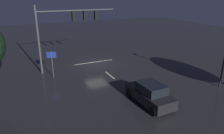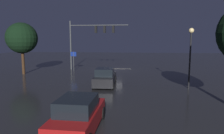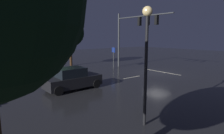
{
  "view_description": "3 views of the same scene",
  "coord_description": "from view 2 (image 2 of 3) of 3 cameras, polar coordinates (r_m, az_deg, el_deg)",
  "views": [
    {
      "loc": [
        8.44,
        22.47,
        8.09
      ],
      "look_at": [
        0.25,
        5.07,
        1.28
      ],
      "focal_mm": 33.6,
      "sensor_mm": 36.0,
      "label": 1
    },
    {
      "loc": [
        -3.13,
        29.25,
        4.32
      ],
      "look_at": [
        -0.33,
        5.13,
        1.05
      ],
      "focal_mm": 32.51,
      "sensor_mm": 36.0,
      "label": 2
    },
    {
      "loc": [
        -13.57,
        17.23,
        4.07
      ],
      "look_at": [
        -0.97,
        7.3,
        1.49
      ],
      "focal_mm": 30.81,
      "sensor_mm": 36.0,
      "label": 3
    }
  ],
  "objects": [
    {
      "name": "route_sign",
      "position": [
        28.62,
        -10.77,
        2.78
      ],
      "size": [
        0.89,
        0.29,
        2.7
      ],
      "color": "#383A3D",
      "rests_on": "ground_plane"
    },
    {
      "name": "street_lamp_left_kerb",
      "position": [
        19.02,
        21.22,
        5.3
      ],
      "size": [
        0.44,
        0.44,
        5.33
      ],
      "color": "black",
      "rests_on": "ground_plane"
    },
    {
      "name": "traffic_signal_assembly",
      "position": [
        29.55,
        -5.98,
        9.05
      ],
      "size": [
        8.46,
        0.47,
        7.02
      ],
      "color": "#383A3D",
      "rests_on": "ground_plane"
    },
    {
      "name": "lane_dash_near",
      "position": [
        14.28,
        -6.47,
        -9.98
      ],
      "size": [
        0.16,
        2.2,
        0.01
      ],
      "primitive_type": "cube",
      "rotation": [
        0.0,
        0.0,
        1.57
      ],
      "color": "beige",
      "rests_on": "ground_plane"
    },
    {
      "name": "lane_dash_far",
      "position": [
        25.8,
        -0.45,
        -1.97
      ],
      "size": [
        0.16,
        2.2,
        0.01
      ],
      "primitive_type": "cube",
      "rotation": [
        0.0,
        0.0,
        1.57
      ],
      "color": "beige",
      "rests_on": "ground_plane"
    },
    {
      "name": "lane_dash_mid",
      "position": [
        19.97,
        -2.57,
        -4.83
      ],
      "size": [
        0.16,
        2.2,
        0.01
      ],
      "primitive_type": "cube",
      "rotation": [
        0.0,
        0.0,
        1.57
      ],
      "color": "beige",
      "rests_on": "ground_plane"
    },
    {
      "name": "tree_right_near",
      "position": [
        27.9,
        -24.04,
        7.41
      ],
      "size": [
        3.84,
        3.84,
        6.46
      ],
      "color": "#382314",
      "rests_on": "ground_plane"
    },
    {
      "name": "stop_bar",
      "position": [
        30.5,
        0.66,
        -0.47
      ],
      "size": [
        5.0,
        0.16,
        0.01
      ],
      "primitive_type": "cube",
      "color": "beige",
      "rests_on": "ground_plane"
    },
    {
      "name": "ground_plane",
      "position": [
        29.73,
        0.5,
        -0.69
      ],
      "size": [
        80.0,
        80.0,
        0.0
      ],
      "primitive_type": "plane",
      "color": "#232326"
    },
    {
      "name": "car_distant",
      "position": [
        9.92,
        -9.47,
        -13.24
      ],
      "size": [
        1.97,
        4.4,
        1.7
      ],
      "color": "maroon",
      "rests_on": "ground_plane"
    },
    {
      "name": "car_approaching",
      "position": [
        19.12,
        -1.96,
        -2.96
      ],
      "size": [
        2.01,
        4.41,
        1.7
      ],
      "color": "black",
      "rests_on": "ground_plane"
    }
  ]
}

